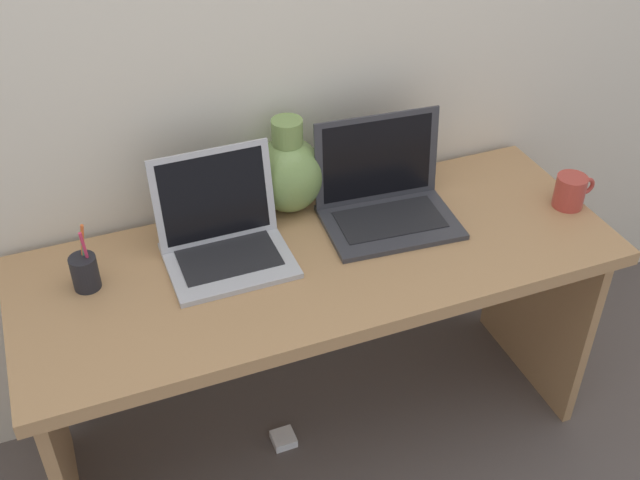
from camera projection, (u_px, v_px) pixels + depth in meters
ground_plane at (320, 431)px, 2.45m from camera, size 6.00×6.00×0.00m
back_wall at (271, 27)px, 1.98m from camera, size 4.40×0.04×2.40m
desk at (320, 297)px, 2.11m from camera, size 1.58×0.60×0.71m
laptop_left at (222, 230)px, 1.99m from camera, size 0.32×0.26×0.27m
laptop_right at (384, 192)px, 2.13m from camera, size 0.38×0.29×0.27m
green_vase at (288, 172)px, 2.13m from camera, size 0.19×0.19×0.28m
coffee_mug at (571, 191)px, 2.18m from camera, size 0.12×0.09×0.09m
pen_cup at (85, 271)px, 1.89m from camera, size 0.07×0.07×0.18m
power_brick at (284, 440)px, 2.40m from camera, size 0.07×0.07×0.03m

